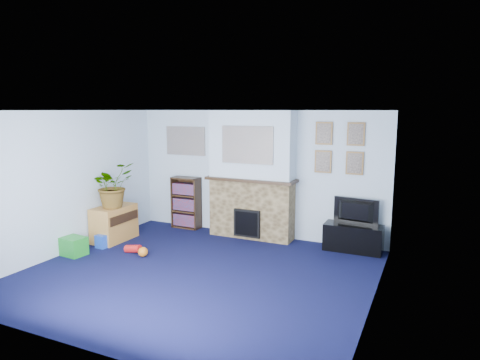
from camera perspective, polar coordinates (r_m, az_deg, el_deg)
The scene contains 26 objects.
floor at distance 6.54m, azimuth -5.70°, elevation -12.30°, with size 5.00×4.50×0.01m, color #0E1035.
ceiling at distance 6.08m, azimuth -6.07°, elevation 9.21°, with size 5.00×4.50×0.01m, color white.
wall_back at distance 8.19m, azimuth 2.13°, elevation 0.86°, with size 5.00×0.04×2.40m, color silver.
wall_front at distance 4.47m, azimuth -20.77°, elevation -6.99°, with size 5.00×0.04×2.40m, color silver.
wall_left at distance 7.76m, azimuth -21.99°, elevation -0.30°, with size 0.04×4.50×2.40m, color silver.
wall_right at distance 5.41m, azimuth 17.68°, elevation -4.04°, with size 0.04×4.50×2.40m, color silver.
chimney_breast at distance 8.01m, azimuth 1.57°, elevation 0.55°, with size 1.72×0.50×2.40m.
collage_main at distance 7.74m, azimuth 0.97°, elevation 4.69°, with size 1.00×0.03×0.68m, color gray.
collage_left at distance 8.82m, azimuth -7.26°, elevation 5.19°, with size 0.90×0.03×0.58m, color gray.
portrait_tl at distance 7.69m, azimuth 11.14°, elevation 6.13°, with size 0.30×0.03×0.40m, color brown.
portrait_tr at distance 7.58m, azimuth 15.21°, elevation 5.93°, with size 0.30×0.03×0.40m, color brown.
portrait_bl at distance 7.73m, azimuth 11.03°, elevation 2.43°, with size 0.30×0.03×0.40m, color brown.
portrait_br at distance 7.62m, azimuth 15.05°, elevation 2.18°, with size 0.30×0.03×0.40m, color brown.
tv_stand at distance 7.68m, azimuth 14.86°, elevation -7.50°, with size 0.98×0.41×0.46m, color black.
television at distance 7.58m, azimuth 15.03°, elevation -4.11°, with size 0.77×0.10×0.45m, color black.
bookshelf at distance 8.86m, azimuth -7.15°, elevation -3.15°, with size 0.58×0.28×1.05m.
sideboard at distance 8.31m, azimuth -16.44°, elevation -5.38°, with size 0.46×0.83×0.65m, color #BC823C.
potted_plant at distance 8.09m, azimuth -16.63°, elevation -0.66°, with size 0.74×0.64×0.82m, color #26661E.
mantel_clock at distance 8.00m, azimuth 0.80°, elevation 0.80°, with size 0.10×0.06×0.13m, color gold.
mantel_candle at distance 7.82m, azimuth 3.99°, elevation 0.66°, with size 0.05×0.05×0.15m, color #B2BFC6.
mantel_teddy at distance 8.20m, azimuth -2.28°, elevation 0.98°, with size 0.12×0.12×0.12m, color gray.
mantel_can at distance 7.70m, azimuth 6.53°, elevation 0.33°, with size 0.06×0.06×0.12m, color blue.
green_crate at distance 7.76m, azimuth -21.29°, elevation -8.32°, with size 0.38×0.31×0.31m, color #198C26.
toy_ball at distance 7.36m, azimuth -12.82°, elevation -9.27°, with size 0.16×0.16×0.16m, color orange.
toy_block at distance 8.00m, azimuth -17.86°, elevation -7.81°, with size 0.19×0.19×0.23m, color blue.
toy_tube at distance 7.59m, azimuth -14.07°, elevation -8.89°, with size 0.13×0.13×0.29m, color red.
Camera 1 is at (3.10, -5.23, 2.41)m, focal length 32.00 mm.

